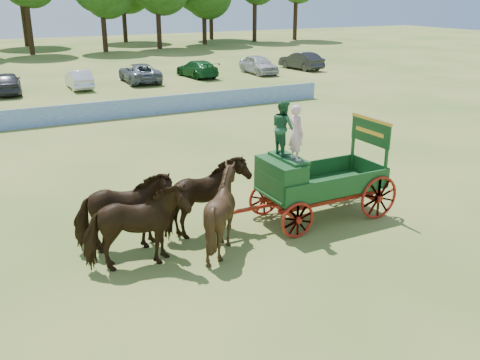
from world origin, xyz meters
name	(u,v)px	position (x,y,z in m)	size (l,w,h in m)	color
ground	(332,235)	(0.00, 0.00, 0.00)	(160.00, 160.00, 0.00)	#9D9046
horse_lead_left	(136,228)	(-5.63, 0.71, 1.11)	(1.20, 2.64, 2.23)	#331F0E
horse_lead_right	(124,213)	(-5.63, 1.81, 1.11)	(1.20, 2.64, 2.23)	#331F0E
horse_wheel_left	(222,211)	(-3.23, 0.71, 1.12)	(1.80, 2.03, 2.23)	#331F0E
horse_wheel_right	(205,198)	(-3.23, 1.81, 1.11)	(1.20, 2.64, 2.23)	#331F0E
farm_dray	(302,170)	(-0.28, 1.30, 1.68)	(5.99, 2.00, 3.77)	#9C210F
sponsor_banner	(124,109)	(-1.00, 18.00, 0.53)	(26.00, 0.08, 1.05)	#1D3B9D
parked_cars	(41,80)	(-3.72, 29.77, 0.75)	(47.53, 6.03, 1.60)	silver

